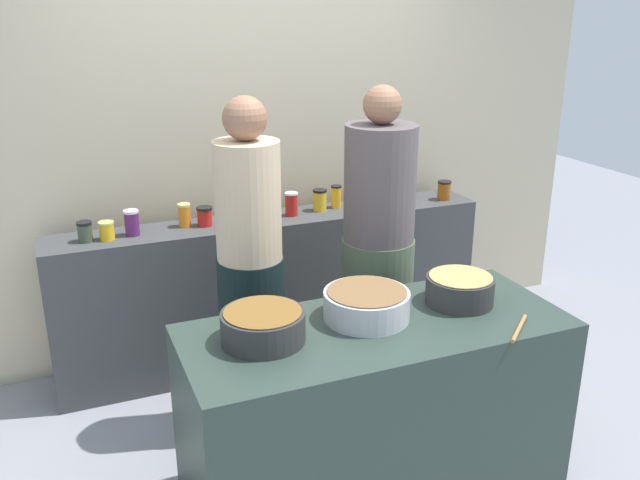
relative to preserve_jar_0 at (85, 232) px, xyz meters
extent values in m
plane|color=gray|center=(1.09, -1.08, -1.01)|extent=(12.00, 12.00, 0.00)
cube|color=#B6AB8E|center=(1.09, 0.37, 0.49)|extent=(4.80, 0.12, 3.00)
cube|color=#3B3D3F|center=(1.09, 0.02, -0.53)|extent=(2.70, 0.36, 0.95)
cube|color=#2A3932|center=(1.09, -1.38, -0.57)|extent=(1.70, 0.70, 0.87)
cylinder|color=#3C4936|center=(0.00, 0.00, -0.01)|extent=(0.08, 0.08, 0.10)
cylinder|color=black|center=(0.00, 0.00, 0.05)|extent=(0.08, 0.08, 0.02)
cylinder|color=gold|center=(0.11, -0.01, -0.01)|extent=(0.08, 0.08, 0.09)
cylinder|color=#D6C666|center=(0.11, -0.01, 0.04)|extent=(0.09, 0.09, 0.01)
cylinder|color=#55215C|center=(0.25, 0.01, 0.01)|extent=(0.08, 0.08, 0.13)
cylinder|color=silver|center=(0.25, 0.01, 0.08)|extent=(0.08, 0.08, 0.01)
cylinder|color=orange|center=(0.56, 0.06, 0.00)|extent=(0.07, 0.07, 0.12)
cylinder|color=#D6C666|center=(0.56, 0.06, 0.07)|extent=(0.07, 0.07, 0.01)
cylinder|color=red|center=(0.67, 0.03, -0.01)|extent=(0.09, 0.09, 0.10)
cylinder|color=black|center=(0.67, 0.03, 0.05)|extent=(0.09, 0.09, 0.01)
cylinder|color=#CF5B11|center=(1.00, 0.01, 0.00)|extent=(0.08, 0.08, 0.12)
cylinder|color=silver|center=(1.00, 0.01, 0.07)|extent=(0.09, 0.09, 0.01)
cylinder|color=#B41F19|center=(1.21, 0.02, 0.01)|extent=(0.08, 0.08, 0.13)
cylinder|color=silver|center=(1.21, 0.02, 0.08)|extent=(0.08, 0.08, 0.01)
cylinder|color=gold|center=(1.41, 0.05, 0.00)|extent=(0.09, 0.09, 0.12)
cylinder|color=black|center=(1.41, 0.05, 0.07)|extent=(0.09, 0.09, 0.01)
cylinder|color=gold|center=(1.53, 0.07, 0.01)|extent=(0.07, 0.07, 0.13)
cylinder|color=black|center=(1.53, 0.07, 0.08)|extent=(0.07, 0.07, 0.01)
cylinder|color=red|center=(1.63, -0.04, -0.01)|extent=(0.07, 0.07, 0.09)
cylinder|color=black|center=(1.63, -0.04, 0.04)|extent=(0.07, 0.07, 0.01)
cylinder|color=#A6320D|center=(1.77, -0.04, 0.00)|extent=(0.07, 0.07, 0.12)
cylinder|color=#D6C666|center=(1.77, -0.04, 0.07)|extent=(0.07, 0.07, 0.01)
cylinder|color=gold|center=(1.90, -0.04, 0.00)|extent=(0.08, 0.08, 0.11)
cylinder|color=silver|center=(1.90, -0.04, 0.06)|extent=(0.08, 0.08, 0.01)
cylinder|color=red|center=(2.01, 0.01, 0.01)|extent=(0.07, 0.07, 0.13)
cylinder|color=silver|center=(2.01, 0.01, 0.08)|extent=(0.07, 0.07, 0.01)
cylinder|color=#924B13|center=(2.27, -0.03, 0.00)|extent=(0.09, 0.09, 0.11)
cylinder|color=black|center=(2.27, -0.03, 0.06)|extent=(0.09, 0.09, 0.01)
cylinder|color=#2D2D2D|center=(0.59, -1.33, -0.07)|extent=(0.35, 0.35, 0.13)
cylinder|color=brown|center=(0.59, -1.33, 0.00)|extent=(0.32, 0.32, 0.00)
cylinder|color=#B7B7BC|center=(1.08, -1.30, -0.07)|extent=(0.38, 0.38, 0.13)
cylinder|color=brown|center=(1.08, -1.30, -0.01)|extent=(0.35, 0.35, 0.00)
cylinder|color=#2D2D2D|center=(1.55, -1.32, -0.07)|extent=(0.31, 0.31, 0.13)
cylinder|color=tan|center=(1.55, -1.32, 0.00)|extent=(0.29, 0.29, 0.00)
cylinder|color=#9E703D|center=(1.63, -1.66, -0.13)|extent=(0.21, 0.19, 0.02)
cylinder|color=black|center=(0.74, -0.65, -0.52)|extent=(0.34, 0.34, 0.97)
cylinder|color=#CCB28F|center=(0.74, -0.65, 0.26)|extent=(0.33, 0.33, 0.60)
sphere|color=#8C6047|center=(0.74, -0.65, 0.67)|extent=(0.21, 0.21, 0.21)
cylinder|color=#495942|center=(1.44, -0.70, -0.51)|extent=(0.39, 0.39, 1.00)
cylinder|color=#554B4D|center=(1.44, -0.70, 0.30)|extent=(0.38, 0.38, 0.61)
sphere|color=#8C6047|center=(1.44, -0.70, 0.70)|extent=(0.20, 0.20, 0.20)
camera|label=1|loc=(-0.14, -3.71, 1.18)|focal=37.75mm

